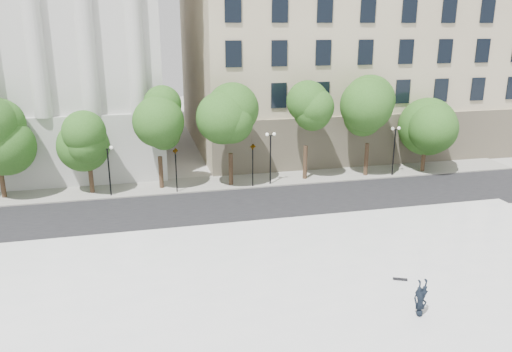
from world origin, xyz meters
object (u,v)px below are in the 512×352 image
Objects in this scene: skateboard at (400,279)px; person_lying at (420,311)px; traffic_light_east at (253,143)px; traffic_light_west at (175,148)px.

person_lying is at bearing -79.88° from skateboard.
skateboard is at bearing -78.60° from traffic_light_east.
traffic_light_west is 2.39× the size of person_lying.
traffic_light_west is 6.28m from traffic_light_east.
traffic_light_west is 20.79m from skateboard.
skateboard is (0.81, 3.19, -0.21)m from person_lying.
person_lying is (2.81, -21.18, -3.08)m from traffic_light_east.
person_lying is 2.46× the size of skateboard.
traffic_light_east is 18.64m from skateboard.
traffic_light_west is at bearing 143.28° from skateboard.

